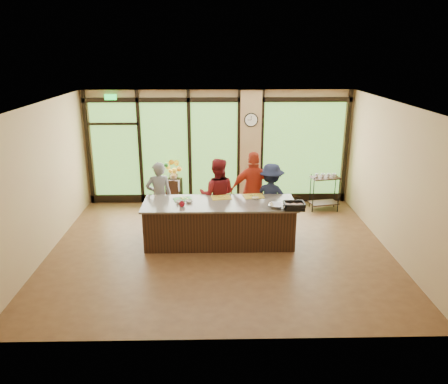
{
  "coord_description": "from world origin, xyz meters",
  "views": [
    {
      "loc": [
        -0.09,
        -8.31,
        3.99
      ],
      "look_at": [
        0.1,
        0.4,
        1.12
      ],
      "focal_mm": 35.0,
      "sensor_mm": 36.0,
      "label": 1
    }
  ],
  "objects_px": {
    "flower_stand": "(174,192)",
    "bar_cart": "(325,188)",
    "island_base": "(219,224)",
    "cook_right": "(271,197)",
    "roasting_pan": "(294,207)",
    "cook_left": "(159,196)"
  },
  "relations": [
    {
      "from": "cook_left",
      "to": "flower_stand",
      "type": "distance_m",
      "value": 1.74
    },
    {
      "from": "flower_stand",
      "to": "bar_cart",
      "type": "bearing_deg",
      "value": 8.42
    },
    {
      "from": "cook_left",
      "to": "flower_stand",
      "type": "xyz_separation_m",
      "value": [
        0.18,
        1.67,
        -0.45
      ]
    },
    {
      "from": "island_base",
      "to": "bar_cart",
      "type": "distance_m",
      "value": 3.38
    },
    {
      "from": "cook_right",
      "to": "island_base",
      "type": "bearing_deg",
      "value": 49.24
    },
    {
      "from": "cook_left",
      "to": "island_base",
      "type": "bearing_deg",
      "value": 136.74
    },
    {
      "from": "cook_left",
      "to": "bar_cart",
      "type": "xyz_separation_m",
      "value": [
        4.08,
        1.21,
        -0.22
      ]
    },
    {
      "from": "cook_right",
      "to": "cook_left",
      "type": "bearing_deg",
      "value": 16.35
    },
    {
      "from": "roasting_pan",
      "to": "bar_cart",
      "type": "xyz_separation_m",
      "value": [
        1.23,
        2.41,
        -0.37
      ]
    },
    {
      "from": "flower_stand",
      "to": "bar_cart",
      "type": "relative_size",
      "value": 0.74
    },
    {
      "from": "roasting_pan",
      "to": "bar_cart",
      "type": "bearing_deg",
      "value": 66.81
    },
    {
      "from": "flower_stand",
      "to": "island_base",
      "type": "bearing_deg",
      "value": -49.21
    },
    {
      "from": "cook_right",
      "to": "flower_stand",
      "type": "xyz_separation_m",
      "value": [
        -2.36,
        1.72,
        -0.42
      ]
    },
    {
      "from": "roasting_pan",
      "to": "bar_cart",
      "type": "distance_m",
      "value": 2.73
    },
    {
      "from": "island_base",
      "to": "roasting_pan",
      "type": "relative_size",
      "value": 7.64
    },
    {
      "from": "island_base",
      "to": "cook_right",
      "type": "xyz_separation_m",
      "value": [
        1.18,
        0.73,
        0.34
      ]
    },
    {
      "from": "roasting_pan",
      "to": "flower_stand",
      "type": "distance_m",
      "value": 3.97
    },
    {
      "from": "cook_left",
      "to": "cook_right",
      "type": "xyz_separation_m",
      "value": [
        2.54,
        -0.05,
        -0.02
      ]
    },
    {
      "from": "cook_left",
      "to": "roasting_pan",
      "type": "bearing_deg",
      "value": 143.84
    },
    {
      "from": "bar_cart",
      "to": "cook_left",
      "type": "bearing_deg",
      "value": -174.4
    },
    {
      "from": "island_base",
      "to": "bar_cart",
      "type": "height_order",
      "value": "bar_cart"
    },
    {
      "from": "bar_cart",
      "to": "roasting_pan",
      "type": "bearing_deg",
      "value": -127.91
    }
  ]
}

